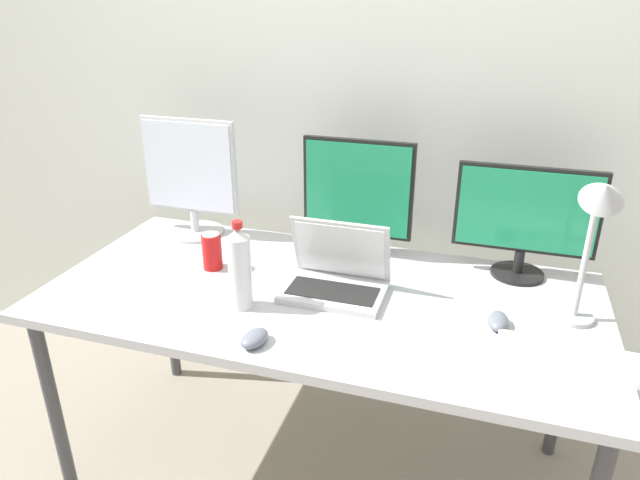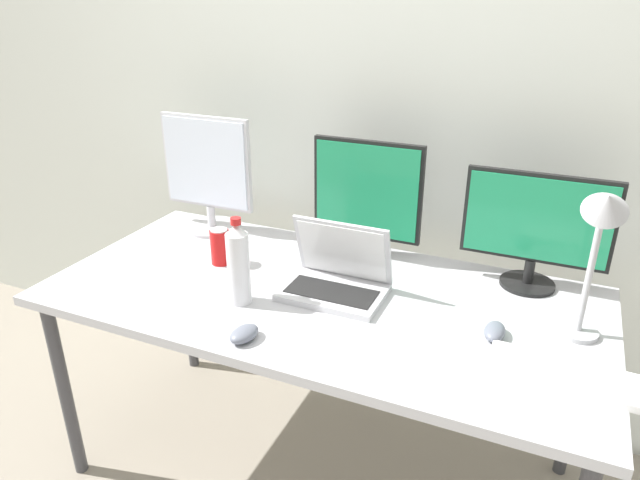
# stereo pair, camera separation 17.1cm
# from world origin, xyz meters

# --- Properties ---
(ground_plane) EXTENTS (16.00, 16.00, 0.00)m
(ground_plane) POSITION_xyz_m (0.00, 0.00, 0.00)
(ground_plane) COLOR gray
(wall_back) EXTENTS (7.00, 0.08, 2.60)m
(wall_back) POSITION_xyz_m (0.00, 0.59, 1.30)
(wall_back) COLOR silver
(wall_back) RESTS_ON ground
(work_desk) EXTENTS (1.72, 0.82, 0.74)m
(work_desk) POSITION_xyz_m (0.00, 0.00, 0.68)
(work_desk) COLOR #424247
(work_desk) RESTS_ON ground
(monitor_left) EXTENTS (0.37, 0.21, 0.45)m
(monitor_left) POSITION_xyz_m (-0.60, 0.30, 0.97)
(monitor_left) COLOR silver
(monitor_left) RESTS_ON work_desk
(monitor_center) EXTENTS (0.39, 0.17, 0.42)m
(monitor_center) POSITION_xyz_m (0.04, 0.31, 0.96)
(monitor_center) COLOR black
(monitor_center) RESTS_ON work_desk
(monitor_right) EXTENTS (0.44, 0.17, 0.37)m
(monitor_right) POSITION_xyz_m (0.59, 0.31, 0.95)
(monitor_right) COLOR black
(monitor_right) RESTS_ON work_desk
(laptop_silver) EXTENTS (0.31, 0.22, 0.23)m
(laptop_silver) POSITION_xyz_m (0.05, 0.03, 0.79)
(laptop_silver) COLOR silver
(laptop_silver) RESTS_ON work_desk
(keyboard_main) EXTENTS (0.37, 0.15, 0.02)m
(keyboard_main) POSITION_xyz_m (0.72, -0.15, 0.75)
(keyboard_main) COLOR white
(keyboard_main) RESTS_ON work_desk
(mouse_by_keyboard) EXTENTS (0.08, 0.10, 0.04)m
(mouse_by_keyboard) POSITION_xyz_m (-0.08, -0.32, 0.76)
(mouse_by_keyboard) COLOR slate
(mouse_by_keyboard) RESTS_ON work_desk
(mouse_by_laptop) EXTENTS (0.06, 0.10, 0.04)m
(mouse_by_laptop) POSITION_xyz_m (0.54, -0.04, 0.76)
(mouse_by_laptop) COLOR slate
(mouse_by_laptop) RESTS_ON work_desk
(water_bottle) EXTENTS (0.07, 0.07, 0.27)m
(water_bottle) POSITION_xyz_m (-0.20, -0.15, 0.87)
(water_bottle) COLOR silver
(water_bottle) RESTS_ON work_desk
(soda_can_near_keyboard) EXTENTS (0.07, 0.07, 0.13)m
(soda_can_near_keyboard) POSITION_xyz_m (-0.40, 0.05, 0.80)
(soda_can_near_keyboard) COLOR red
(soda_can_near_keyboard) RESTS_ON work_desk
(desk_lamp) EXTENTS (0.11, 0.18, 0.46)m
(desk_lamp) POSITION_xyz_m (0.74, 0.03, 1.05)
(desk_lamp) COLOR #B7B7BC
(desk_lamp) RESTS_ON work_desk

